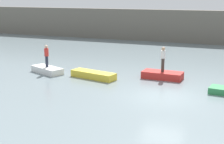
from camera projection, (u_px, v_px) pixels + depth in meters
ground_plane at (163, 97)px, 19.48m from camera, size 120.00×120.00×0.00m
embankment_wall at (210, 27)px, 39.62m from camera, size 80.00×1.20×3.95m
rowboat_white at (47, 70)px, 25.33m from camera, size 2.99×2.09×0.46m
rowboat_yellow at (93, 75)px, 23.76m from camera, size 3.52×1.69×0.48m
rowboat_red at (162, 75)px, 23.64m from camera, size 2.84×1.35×0.50m
person_white_shirt at (163, 58)px, 23.35m from camera, size 0.32×0.32×1.76m
person_red_shirt at (47, 55)px, 25.06m from camera, size 0.32×0.32×1.68m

